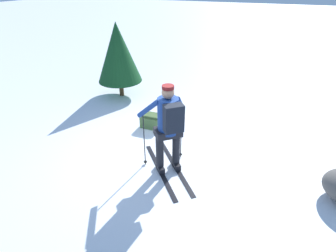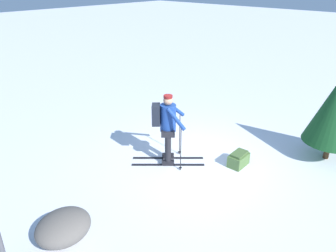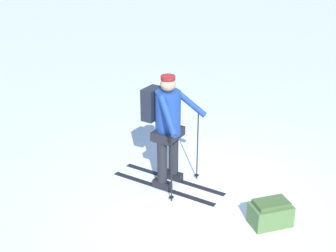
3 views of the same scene
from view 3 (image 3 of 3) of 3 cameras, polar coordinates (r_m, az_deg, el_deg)
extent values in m
plane|color=white|center=(7.10, 4.62, -8.52)|extent=(80.00, 80.00, 0.00)
cube|color=black|center=(7.50, 0.67, -6.48)|extent=(1.29, 1.39, 0.01)
cube|color=black|center=(7.47, 0.68, -6.05)|extent=(0.28, 0.29, 0.12)
cylinder|color=black|center=(7.27, 0.69, -3.12)|extent=(0.15, 0.15, 0.73)
cube|color=black|center=(7.26, -0.70, -7.59)|extent=(1.29, 1.39, 0.01)
cube|color=black|center=(7.23, -0.70, -7.15)|extent=(0.28, 0.29, 0.12)
cylinder|color=black|center=(7.02, -0.72, -4.14)|extent=(0.15, 0.15, 0.73)
cube|color=black|center=(6.99, 0.00, -0.94)|extent=(0.57, 0.56, 0.14)
cylinder|color=navy|center=(6.86, 0.00, 1.60)|extent=(0.38, 0.38, 0.67)
sphere|color=tan|center=(6.70, 0.00, 5.13)|extent=(0.22, 0.22, 0.22)
cylinder|color=maroon|center=(6.67, 0.00, 5.92)|extent=(0.21, 0.21, 0.06)
cube|color=black|center=(6.97, -1.98, 2.74)|extent=(0.37, 0.36, 0.49)
cylinder|color=black|center=(7.27, 3.62, -2.37)|extent=(0.02, 0.02, 1.18)
cylinder|color=black|center=(7.52, 3.52, -6.00)|extent=(0.07, 0.07, 0.01)
cylinder|color=navy|center=(6.98, 2.66, 2.86)|extent=(0.52, 0.20, 0.47)
cylinder|color=black|center=(6.67, 0.43, -4.82)|extent=(0.02, 0.02, 1.18)
cylinder|color=black|center=(6.94, 0.42, -8.67)|extent=(0.07, 0.07, 0.01)
cylinder|color=navy|center=(6.48, -0.03, 1.24)|extent=(0.16, 0.52, 0.47)
cube|color=#4C6B38|center=(6.55, 12.36, -10.50)|extent=(0.55, 0.36, 0.30)
cube|color=#415B2F|center=(6.45, 12.50, -9.17)|extent=(0.46, 0.29, 0.06)
camera|label=1|loc=(9.93, -16.18, 20.21)|focal=28.00mm
camera|label=2|loc=(3.81, -88.81, 9.55)|focal=35.00mm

